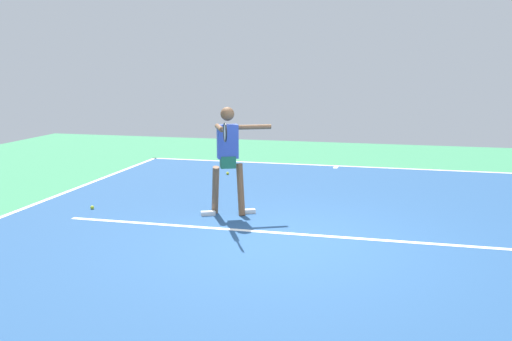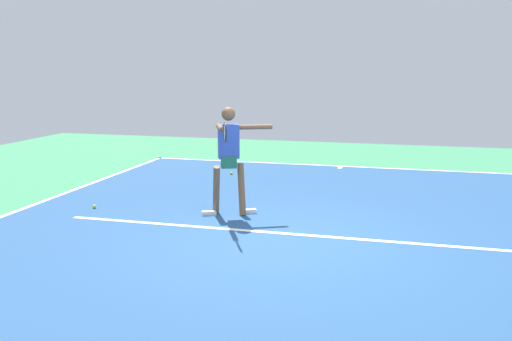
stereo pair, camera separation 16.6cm
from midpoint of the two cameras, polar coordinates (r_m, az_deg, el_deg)
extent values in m
plane|color=#388456|center=(8.13, 2.74, -7.28)|extent=(21.56, 21.56, 0.00)
cube|color=navy|center=(8.13, 2.74, -7.26)|extent=(9.88, 12.94, 0.00)
cube|color=white|center=(14.31, 7.75, 0.47)|extent=(9.88, 0.10, 0.01)
cube|color=white|center=(8.54, 3.33, -6.36)|extent=(7.41, 0.10, 0.01)
cube|color=white|center=(14.11, 7.66, 0.33)|extent=(0.10, 0.30, 0.01)
cylinder|color=brown|center=(9.57, -2.05, -1.91)|extent=(0.25, 0.37, 0.87)
cube|color=white|center=(9.68, -1.28, -4.11)|extent=(0.26, 0.19, 0.07)
cylinder|color=brown|center=(9.52, -4.59, -2.02)|extent=(0.25, 0.37, 0.87)
cube|color=white|center=(9.60, -5.32, -4.29)|extent=(0.26, 0.19, 0.07)
cube|color=#1E664C|center=(9.45, -3.34, 0.88)|extent=(0.31, 0.29, 0.20)
cube|color=#334CB2|center=(9.40, -3.37, 2.92)|extent=(0.38, 0.31, 0.56)
sphere|color=brown|center=(9.35, -3.40, 5.68)|extent=(0.23, 0.23, 0.23)
cylinder|color=brown|center=(9.44, -0.67, 4.38)|extent=(0.54, 0.31, 0.08)
cylinder|color=brown|center=(9.07, -4.21, 4.29)|extent=(0.31, 0.54, 0.08)
cylinder|color=black|center=(8.69, -3.90, 4.02)|extent=(0.12, 0.21, 0.03)
torus|color=black|center=(8.44, -3.68, 3.83)|extent=(0.15, 0.28, 0.29)
cylinder|color=silver|center=(8.44, -3.68, 3.83)|extent=(0.11, 0.23, 0.25)
sphere|color=yellow|center=(12.99, -2.09, -0.33)|extent=(0.07, 0.07, 0.07)
sphere|color=#CCE033|center=(10.38, -16.54, -3.56)|extent=(0.07, 0.07, 0.07)
sphere|color=yellow|center=(13.06, -3.23, -0.29)|extent=(0.07, 0.07, 0.07)
camera|label=1|loc=(0.08, -90.55, -0.10)|focal=39.91mm
camera|label=2|loc=(0.08, 89.45, 0.10)|focal=39.91mm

